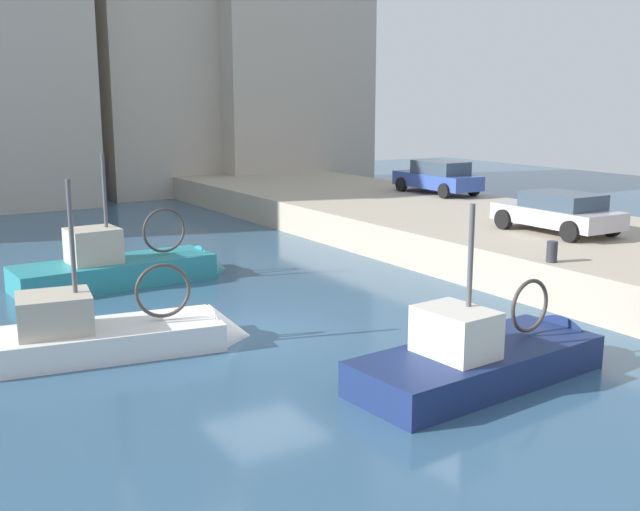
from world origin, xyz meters
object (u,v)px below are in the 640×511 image
(fishing_boat_navy, at_px, (491,372))
(parked_car_silver, at_px, (558,212))
(fishing_boat_white, at_px, (113,346))
(parked_car_blue, at_px, (438,177))
(mooring_bollard_mid, at_px, (552,252))
(fishing_boat_teal, at_px, (127,278))

(fishing_boat_navy, bearing_deg, parked_car_silver, 34.70)
(fishing_boat_white, height_order, parked_car_blue, fishing_boat_white)
(parked_car_blue, bearing_deg, mooring_bollard_mid, -118.80)
(fishing_boat_teal, bearing_deg, parked_car_silver, -24.23)
(parked_car_silver, xyz_separation_m, mooring_bollard_mid, (-3.58, -2.94, -0.40))
(fishing_boat_white, bearing_deg, mooring_bollard_mid, -12.56)
(mooring_bollard_mid, bearing_deg, fishing_boat_teal, 135.55)
(fishing_boat_white, bearing_deg, fishing_boat_teal, 69.93)
(parked_car_blue, distance_m, mooring_bollard_mid, 14.55)
(fishing_boat_white, distance_m, fishing_boat_teal, 6.40)
(fishing_boat_white, bearing_deg, parked_car_blue, 30.19)
(parked_car_blue, bearing_deg, parked_car_silver, -109.28)
(fishing_boat_navy, distance_m, parked_car_silver, 10.49)
(parked_car_silver, distance_m, mooring_bollard_mid, 4.65)
(fishing_boat_navy, bearing_deg, parked_car_blue, 52.74)
(fishing_boat_navy, bearing_deg, mooring_bollard_mid, 30.87)
(parked_car_silver, bearing_deg, parked_car_blue, 70.72)
(fishing_boat_teal, bearing_deg, mooring_bollard_mid, -44.45)
(fishing_boat_teal, height_order, parked_car_blue, fishing_boat_teal)
(fishing_boat_navy, relative_size, fishing_boat_white, 0.98)
(fishing_boat_white, relative_size, parked_car_blue, 1.43)
(parked_car_blue, height_order, mooring_bollard_mid, parked_car_blue)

